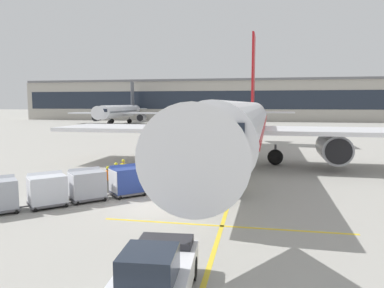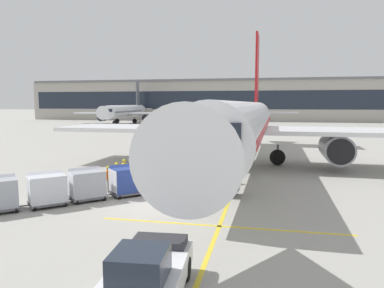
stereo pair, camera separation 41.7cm
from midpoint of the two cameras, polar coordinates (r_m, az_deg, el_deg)
ground_plane at (r=20.95m, az=-6.36°, el=-9.62°), size 600.00×600.00×0.00m
parked_airplane at (r=33.76m, az=8.74°, el=3.07°), size 35.55×46.06×15.41m
belt_loader at (r=25.18m, az=-3.04°, el=-4.84°), size 4.59×4.70×2.97m
baggage_cart_lead at (r=23.18m, az=-9.75°, el=-5.57°), size 2.55×2.54×1.91m
baggage_cart_second at (r=22.55m, az=-15.80°, el=-6.06°), size 2.55×2.54×1.91m
baggage_cart_third at (r=21.99m, az=-21.45°, el=-6.57°), size 2.55×2.54×1.91m
pushback_tug at (r=11.23m, az=-6.07°, el=-19.79°), size 2.39×4.53×1.83m
ground_crew_by_loader at (r=25.53m, az=-11.36°, el=-4.49°), size 0.26×0.57×1.74m
ground_crew_by_carts at (r=24.13m, az=-12.61°, el=-5.16°), size 0.39×0.51×1.74m
ground_crew_marshaller at (r=26.80m, az=-10.23°, el=-3.95°), size 0.48×0.42×1.74m
safety_cone_engine_keepout at (r=30.46m, az=-1.80°, el=-3.89°), size 0.58×0.58×0.66m
safety_cone_wingtip at (r=31.37m, az=-6.71°, el=-3.55°), size 0.67×0.67×0.76m
safety_cone_nose_mark at (r=34.95m, az=-0.47°, el=-2.52°), size 0.62×0.62×0.71m
apron_guidance_line_lead_in at (r=33.41m, az=8.29°, el=-3.59°), size 0.20×110.00×0.01m
apron_guidance_line_stop_bar at (r=17.53m, az=5.47°, el=-12.83°), size 12.00×0.20×0.01m
terminal_building at (r=127.66m, az=2.56°, el=6.91°), size 124.68×17.87×13.81m
distant_airplane at (r=105.69m, az=-10.45°, el=5.07°), size 28.78×37.55×12.77m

